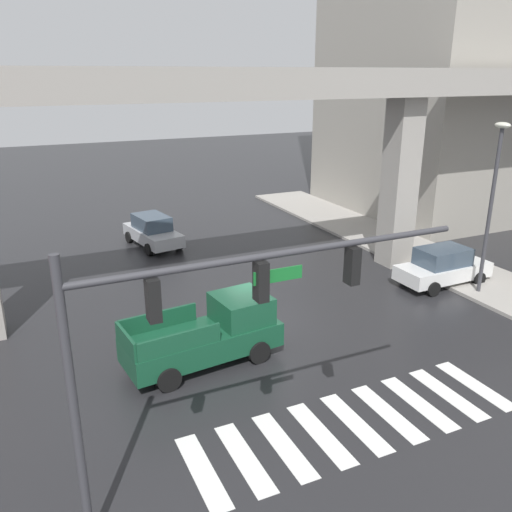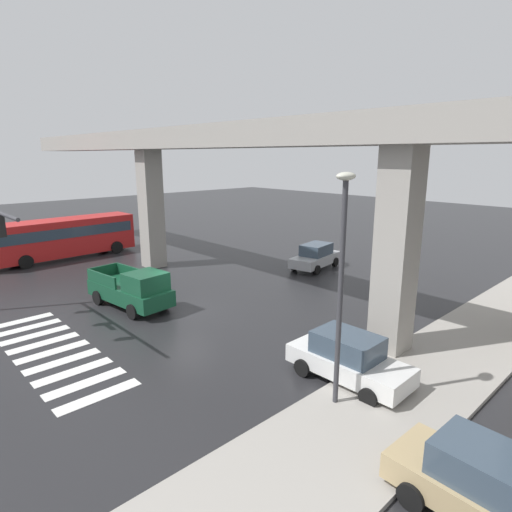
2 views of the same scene
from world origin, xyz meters
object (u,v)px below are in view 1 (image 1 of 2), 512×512
pickup_truck (211,334)px  sedan_silver (153,231)px  traffic_signal_mast (208,316)px  sedan_white (443,266)px  street_lamp_near_corner (493,190)px

pickup_truck → sedan_silver: (1.41, 12.98, -0.14)m
sedan_silver → traffic_signal_mast: bearing=-100.6°
sedan_silver → sedan_white: bearing=-46.8°
pickup_truck → street_lamp_near_corner: 12.90m
sedan_silver → traffic_signal_mast: traffic_signal_mast is taller
sedan_silver → street_lamp_near_corner: 17.10m
pickup_truck → sedan_silver: 13.05m
sedan_silver → street_lamp_near_corner: size_ratio=0.63×
traffic_signal_mast → sedan_silver: bearing=79.4°
sedan_white → street_lamp_near_corner: size_ratio=0.60×
street_lamp_near_corner → sedan_white: bearing=112.0°
pickup_truck → street_lamp_near_corner: street_lamp_near_corner is taller
sedan_silver → street_lamp_near_corner: bearing=-48.9°
sedan_white → traffic_signal_mast: 16.29m
sedan_white → sedan_silver: bearing=133.2°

